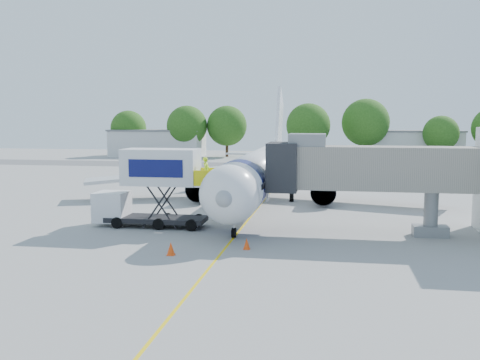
% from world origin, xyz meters
% --- Properties ---
extents(ground, '(160.00, 160.00, 0.00)m').
position_xyz_m(ground, '(0.00, 0.00, 0.00)').
color(ground, gray).
rests_on(ground, ground).
extents(guidance_line, '(0.15, 70.00, 0.01)m').
position_xyz_m(guidance_line, '(0.00, 0.00, 0.01)').
color(guidance_line, yellow).
rests_on(guidance_line, ground).
extents(taxiway_strip, '(120.00, 10.00, 0.01)m').
position_xyz_m(taxiway_strip, '(0.00, 42.00, 0.00)').
color(taxiway_strip, '#59595B').
rests_on(taxiway_strip, ground).
extents(aircraft, '(34.17, 37.73, 11.35)m').
position_xyz_m(aircraft, '(0.00, 4.12, 2.95)').
color(aircraft, silver).
rests_on(aircraft, ground).
extents(jet_bridge, '(13.90, 3.20, 6.60)m').
position_xyz_m(jet_bridge, '(7.99, -7.00, 4.34)').
color(jet_bridge, gray).
rests_on(jet_bridge, ground).
extents(catering_hiloader, '(8.50, 2.44, 5.50)m').
position_xyz_m(catering_hiloader, '(-6.26, -7.00, 2.76)').
color(catering_hiloader, black).
rests_on(catering_hiloader, ground).
extents(ground_tug, '(3.38, 2.02, 1.28)m').
position_xyz_m(ground_tug, '(-1.62, -16.77, 0.67)').
color(ground_tug, silver).
rests_on(ground_tug, ground).
extents(safety_cone_a, '(0.41, 0.41, 0.66)m').
position_xyz_m(safety_cone_a, '(1.29, -12.40, 0.31)').
color(safety_cone_a, '#F7450D').
rests_on(safety_cone_a, ground).
extents(safety_cone_b, '(0.47, 0.47, 0.74)m').
position_xyz_m(safety_cone_b, '(-2.69, -14.42, 0.36)').
color(safety_cone_b, '#F7450D').
rests_on(safety_cone_b, ground).
extents(outbuilding_left, '(18.40, 8.40, 5.30)m').
position_xyz_m(outbuilding_left, '(-28.00, 60.00, 2.66)').
color(outbuilding_left, silver).
rests_on(outbuilding_left, ground).
extents(outbuilding_right, '(16.40, 7.40, 5.30)m').
position_xyz_m(outbuilding_right, '(22.00, 62.00, 2.66)').
color(outbuilding_right, silver).
rests_on(outbuilding_right, ground).
extents(tree_a, '(7.13, 7.13, 9.10)m').
position_xyz_m(tree_a, '(-34.07, 59.95, 5.52)').
color(tree_a, '#382314').
rests_on(tree_a, ground).
extents(tree_b, '(7.84, 7.84, 10.00)m').
position_xyz_m(tree_b, '(-21.53, 58.49, 6.07)').
color(tree_b, '#382314').
rests_on(tree_b, ground).
extents(tree_c, '(7.83, 7.83, 9.99)m').
position_xyz_m(tree_c, '(-13.98, 60.35, 6.06)').
color(tree_c, '#382314').
rests_on(tree_c, ground).
extents(tree_d, '(8.07, 8.07, 10.29)m').
position_xyz_m(tree_d, '(1.96, 56.58, 6.25)').
color(tree_d, '#382314').
rests_on(tree_d, ground).
extents(tree_e, '(8.74, 8.74, 11.15)m').
position_xyz_m(tree_e, '(12.38, 58.87, 6.77)').
color(tree_e, '#382314').
rests_on(tree_e, ground).
extents(tree_f, '(6.31, 6.31, 8.04)m').
position_xyz_m(tree_f, '(25.44, 57.48, 4.87)').
color(tree_f, '#382314').
rests_on(tree_f, ground).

